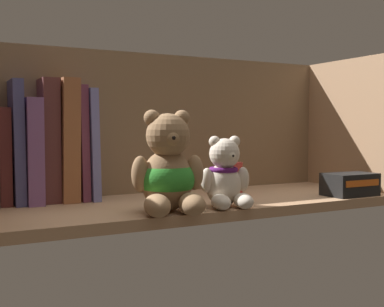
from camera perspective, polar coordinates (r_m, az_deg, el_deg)
name	(u,v)px	position (r cm, az deg, el deg)	size (l,w,h in cm)	color
shelf_board	(199,204)	(101.88, 0.83, -5.95)	(83.81, 29.36, 2.00)	#A87F5B
shelf_back_panel	(168,128)	(114.25, -2.83, 3.01)	(86.21, 1.20, 33.68)	#826649
shelf_side_panel_right	(351,128)	(126.70, 18.08, 2.87)	(1.60, 31.76, 33.68)	#A87F5B
book_1	(3,156)	(101.35, -21.16, -0.32)	(2.16, 9.02, 18.70)	maroon
book_2	(16,142)	(101.53, -19.87, 1.22)	(2.00, 11.18, 24.06)	#484B88
book_3	(31,151)	(102.01, -18.31, 0.29)	(3.03, 12.95, 20.60)	#7F5493
book_4	(48,141)	(102.55, -16.46, 1.45)	(3.22, 9.46, 24.61)	brown
book_5	(66,140)	(103.30, -14.52, 1.51)	(3.37, 11.39, 24.67)	#9D5D3A
book_6	(79,143)	(103.98, -13.04, 1.20)	(1.61, 10.71, 23.43)	#6E324F
book_7	(88,144)	(104.49, -12.04, 1.04)	(1.62, 12.19, 22.78)	#7377C3
teddy_bear_larger	(168,172)	(86.49, -2.80, -2.16)	(13.43, 14.38, 18.10)	#93704C
teddy_bear_smaller	(226,177)	(92.29, 3.97, -2.70)	(9.92, 10.29, 13.39)	beige
pillar_candle	(231,179)	(108.17, 4.61, -2.95)	(5.00, 5.00, 7.25)	#C63833
small_product_box	(350,184)	(112.89, 17.92, -3.44)	(11.23, 7.32, 4.92)	black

